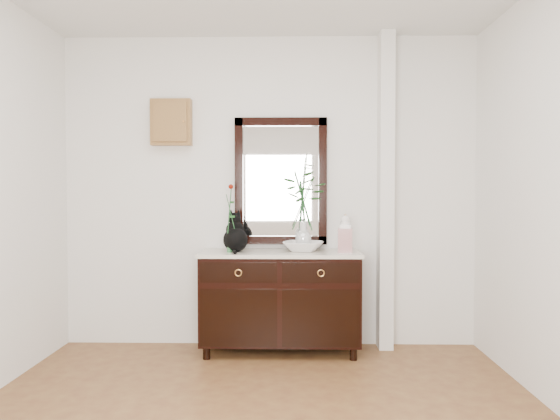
{
  "coord_description": "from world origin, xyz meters",
  "views": [
    {
      "loc": [
        0.19,
        -2.79,
        1.35
      ],
      "look_at": [
        0.1,
        1.63,
        1.2
      ],
      "focal_mm": 35.0,
      "sensor_mm": 36.0,
      "label": 1
    }
  ],
  "objects_px": {
    "sideboard": "(280,296)",
    "ginger_jar": "(345,233)",
    "cat": "(235,232)",
    "lotus_bowl": "(303,246)"
  },
  "relations": [
    {
      "from": "cat",
      "to": "ginger_jar",
      "type": "distance_m",
      "value": 0.91
    },
    {
      "from": "lotus_bowl",
      "to": "cat",
      "type": "bearing_deg",
      "value": -176.8
    },
    {
      "from": "sideboard",
      "to": "lotus_bowl",
      "type": "height_order",
      "value": "lotus_bowl"
    },
    {
      "from": "sideboard",
      "to": "cat",
      "type": "distance_m",
      "value": 0.66
    },
    {
      "from": "sideboard",
      "to": "ginger_jar",
      "type": "bearing_deg",
      "value": -2.68
    },
    {
      "from": "cat",
      "to": "ginger_jar",
      "type": "relative_size",
      "value": 1.05
    },
    {
      "from": "sideboard",
      "to": "ginger_jar",
      "type": "height_order",
      "value": "ginger_jar"
    },
    {
      "from": "sideboard",
      "to": "ginger_jar",
      "type": "xyz_separation_m",
      "value": [
        0.54,
        -0.03,
        0.53
      ]
    },
    {
      "from": "cat",
      "to": "lotus_bowl",
      "type": "distance_m",
      "value": 0.58
    },
    {
      "from": "lotus_bowl",
      "to": "ginger_jar",
      "type": "xyz_separation_m",
      "value": [
        0.34,
        -0.05,
        0.12
      ]
    }
  ]
}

